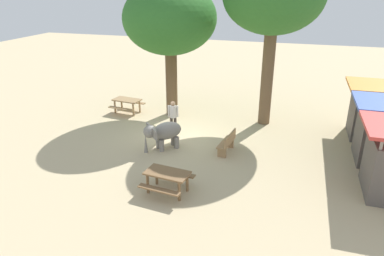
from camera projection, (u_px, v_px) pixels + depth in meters
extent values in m
plane|color=tan|center=(174.00, 136.00, 16.84)|extent=(60.00, 60.00, 0.00)
cylinder|color=gray|center=(162.00, 145.00, 15.28)|extent=(0.22, 0.22, 0.51)
cylinder|color=gray|center=(159.00, 142.00, 15.57)|extent=(0.22, 0.22, 0.51)
cylinder|color=gray|center=(177.00, 142.00, 15.56)|extent=(0.22, 0.22, 0.51)
cylinder|color=gray|center=(173.00, 139.00, 15.86)|extent=(0.22, 0.22, 0.51)
ellipsoid|color=gray|center=(167.00, 131.00, 15.35)|extent=(1.35, 1.38, 0.77)
sphere|color=gray|center=(150.00, 132.00, 14.99)|extent=(0.55, 0.55, 0.55)
cone|color=gray|center=(146.00, 143.00, 15.10)|extent=(0.17, 0.17, 0.86)
cube|color=gray|center=(155.00, 134.00, 14.72)|extent=(0.37, 0.35, 0.41)
cube|color=gray|center=(149.00, 128.00, 15.33)|extent=(0.37, 0.35, 0.41)
cylinder|color=#3F3833|center=(175.00, 125.00, 17.02)|extent=(0.14, 0.14, 0.82)
cylinder|color=#3F3833|center=(171.00, 125.00, 17.04)|extent=(0.14, 0.14, 0.82)
cylinder|color=silver|center=(173.00, 111.00, 16.76)|extent=(0.32, 0.32, 0.58)
sphere|color=tan|center=(173.00, 103.00, 16.61)|extent=(0.22, 0.22, 0.22)
cylinder|color=silver|center=(177.00, 111.00, 16.74)|extent=(0.09, 0.09, 0.55)
cylinder|color=silver|center=(169.00, 111.00, 16.78)|extent=(0.09, 0.09, 0.55)
cylinder|color=brown|center=(172.00, 81.00, 18.97)|extent=(0.62, 0.62, 3.71)
ellipsoid|color=#2D6B28|center=(170.00, 18.00, 17.74)|extent=(5.10, 4.68, 3.61)
cylinder|color=brown|center=(267.00, 77.00, 17.53)|extent=(0.59, 0.59, 4.88)
cube|color=#9E7A51|center=(226.00, 143.00, 15.10)|extent=(1.44, 0.57, 0.06)
cube|color=#9E7A51|center=(230.00, 138.00, 14.95)|extent=(1.40, 0.23, 0.40)
cube|color=#9E7A51|center=(222.00, 153.00, 14.74)|extent=(0.12, 0.37, 0.42)
cube|color=#9E7A51|center=(230.00, 143.00, 15.63)|extent=(0.12, 0.37, 0.42)
cube|color=brown|center=(167.00, 173.00, 12.09)|extent=(0.96, 1.58, 0.06)
cylinder|color=brown|center=(187.00, 182.00, 12.29)|extent=(0.10, 0.10, 0.72)
cylinder|color=brown|center=(179.00, 191.00, 11.74)|extent=(0.10, 0.10, 0.72)
cylinder|color=brown|center=(157.00, 175.00, 12.73)|extent=(0.10, 0.10, 0.72)
cylinder|color=brown|center=(148.00, 184.00, 12.18)|extent=(0.10, 0.10, 0.72)
cube|color=brown|center=(175.00, 173.00, 12.73)|extent=(0.41, 1.52, 0.05)
cube|color=brown|center=(159.00, 190.00, 11.68)|extent=(0.41, 1.52, 0.05)
cube|color=#9E7A51|center=(127.00, 100.00, 19.59)|extent=(0.98, 1.59, 0.06)
cylinder|color=#9E7A51|center=(115.00, 107.00, 19.70)|extent=(0.10, 0.10, 0.72)
cylinder|color=#9E7A51|center=(122.00, 103.00, 20.24)|extent=(0.10, 0.10, 0.72)
cylinder|color=#9E7A51|center=(133.00, 110.00, 19.24)|extent=(0.10, 0.10, 0.72)
cylinder|color=#9E7A51|center=(140.00, 106.00, 19.78)|extent=(0.10, 0.10, 0.72)
cube|color=#9E7A51|center=(121.00, 109.00, 19.19)|extent=(0.42, 1.52, 0.05)
cube|color=#9E7A51|center=(133.00, 102.00, 20.23)|extent=(0.42, 1.52, 0.05)
cube|color=#59514C|center=(372.00, 116.00, 16.47)|extent=(2.00, 1.80, 2.00)
cube|color=orange|center=(378.00, 86.00, 15.92)|extent=(2.50, 2.50, 0.12)
cylinder|color=gray|center=(356.00, 117.00, 15.82)|extent=(0.10, 0.10, 2.40)
cylinder|color=gray|center=(352.00, 105.00, 17.41)|extent=(0.10, 0.10, 2.40)
cube|color=#59514C|center=(382.00, 138.00, 14.17)|extent=(2.00, 1.80, 2.00)
cylinder|color=gray|center=(364.00, 140.00, 13.52)|extent=(0.10, 0.10, 2.40)
cylinder|color=gray|center=(358.00, 123.00, 15.11)|extent=(0.10, 0.10, 2.40)
cylinder|color=gray|center=(375.00, 172.00, 11.22)|extent=(0.10, 0.10, 2.40)
cylinder|color=gray|center=(367.00, 149.00, 12.81)|extent=(0.10, 0.10, 2.40)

